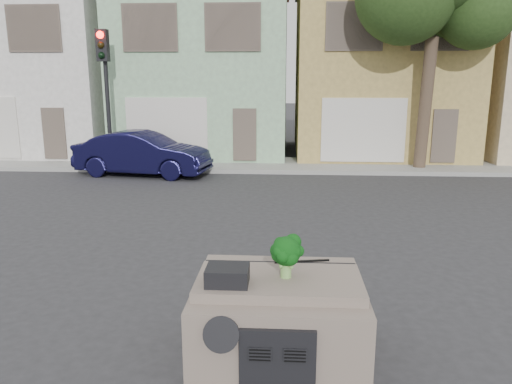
{
  "coord_description": "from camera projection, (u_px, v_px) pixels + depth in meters",
  "views": [
    {
      "loc": [
        0.06,
        -8.57,
        3.39
      ],
      "look_at": [
        -0.49,
        0.5,
        1.3
      ],
      "focal_mm": 35.0,
      "sensor_mm": 36.0,
      "label": 1
    }
  ],
  "objects": [
    {
      "name": "townhouse_tan",
      "position": [
        376.0,
        69.0,
        22.12
      ],
      "size": [
        7.2,
        8.2,
        7.55
      ],
      "primitive_type": "cube",
      "color": "tan",
      "rests_on": "ground"
    },
    {
      "name": "instrument_hump",
      "position": [
        227.0,
        275.0,
        5.61
      ],
      "size": [
        0.48,
        0.38,
        0.2
      ],
      "primitive_type": "cube",
      "color": "black",
      "rests_on": "car_dashboard"
    },
    {
      "name": "townhouse_white",
      "position": [
        48.0,
        69.0,
        23.02
      ],
      "size": [
        7.2,
        8.2,
        7.55
      ],
      "primitive_type": "cube",
      "color": "silver",
      "rests_on": "ground"
    },
    {
      "name": "wiper_arm",
      "position": [
        302.0,
        261.0,
        6.29
      ],
      "size": [
        0.69,
        0.15,
        0.02
      ],
      "primitive_type": "cube",
      "rotation": [
        0.0,
        0.0,
        0.17
      ],
      "color": "black",
      "rests_on": "car_dashboard"
    },
    {
      "name": "tree_near",
      "position": [
        429.0,
        52.0,
        17.39
      ],
      "size": [
        4.4,
        4.0,
        8.5
      ],
      "primitive_type": "cube",
      "color": "#263F18",
      "rests_on": "ground"
    },
    {
      "name": "townhouse_mint",
      "position": [
        209.0,
        69.0,
        22.57
      ],
      "size": [
        7.2,
        8.2,
        7.55
      ],
      "primitive_type": "cube",
      "color": "#93BE93",
      "rests_on": "ground"
    },
    {
      "name": "ground_plane",
      "position": [
        281.0,
        268.0,
        9.1
      ],
      "size": [
        120.0,
        120.0,
        0.0
      ],
      "primitive_type": "plane",
      "color": "#303033",
      "rests_on": "ground"
    },
    {
      "name": "broccoli",
      "position": [
        286.0,
        257.0,
        5.76
      ],
      "size": [
        0.47,
        0.47,
        0.5
      ],
      "primitive_type": "cube",
      "rotation": [
        0.0,
        0.0,
        3.3
      ],
      "color": "#0A380C",
      "rests_on": "car_dashboard"
    },
    {
      "name": "sidewalk",
      "position": [
        284.0,
        165.0,
        19.3
      ],
      "size": [
        40.0,
        3.0,
        0.15
      ],
      "primitive_type": "cube",
      "color": "gray",
      "rests_on": "ground"
    },
    {
      "name": "navy_sedan",
      "position": [
        144.0,
        175.0,
        17.74
      ],
      "size": [
        4.9,
        2.37,
        1.55
      ],
      "primitive_type": "imported",
      "rotation": [
        0.0,
        0.0,
        1.41
      ],
      "color": "black",
      "rests_on": "ground"
    },
    {
      "name": "car_dashboard",
      "position": [
        279.0,
        316.0,
        6.06
      ],
      "size": [
        2.0,
        1.8,
        1.12
      ],
      "primitive_type": "cube",
      "color": "#796A5E",
      "rests_on": "ground"
    },
    {
      "name": "traffic_signal",
      "position": [
        107.0,
        101.0,
        18.16
      ],
      "size": [
        0.4,
        0.4,
        5.1
      ],
      "primitive_type": "cube",
      "color": "black",
      "rests_on": "ground"
    }
  ]
}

